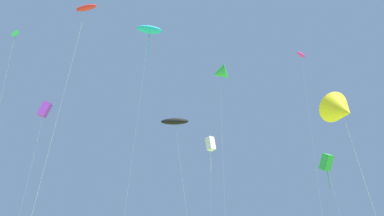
# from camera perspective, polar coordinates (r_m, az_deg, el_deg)

# --- Properties ---
(kite_green_box) EXTENTS (2.01, 3.60, 14.30)m
(kite_green_box) POSITION_cam_1_polar(r_m,az_deg,el_deg) (56.44, 20.80, -8.18)
(kite_green_box) COLOR green
(kite_green_box) RESTS_ON ground
(kite_cyan_parafoil) EXTENTS (4.35, 2.54, 33.91)m
(kite_cyan_parafoil) POSITION_cam_1_polar(r_m,az_deg,el_deg) (57.31, -6.86, 12.37)
(kite_cyan_parafoil) COLOR #1EB7CC
(kite_cyan_parafoil) RESTS_ON ground
(kite_black_parafoil) EXTENTS (4.52, 3.25, 18.72)m
(kite_black_parafoil) POSITION_cam_1_polar(r_m,az_deg,el_deg) (50.66, -2.80, -2.18)
(kite_black_parafoil) COLOR black
(kite_black_parafoil) RESTS_ON ground
(kite_green_delta) EXTENTS (3.33, 3.78, 30.05)m
(kite_green_delta) POSITION_cam_1_polar(r_m,az_deg,el_deg) (59.98, 4.51, 5.65)
(kite_green_delta) COLOR green
(kite_green_delta) RESTS_ON ground
(kite_purple_box) EXTENTS (2.23, 2.32, 24.98)m
(kite_purple_box) POSITION_cam_1_polar(r_m,az_deg,el_deg) (66.70, -22.60, -0.22)
(kite_purple_box) COLOR purple
(kite_purple_box) RESTS_ON ground
(kite_white_box) EXTENTS (1.91, 2.83, 19.49)m
(kite_white_box) POSITION_cam_1_polar(r_m,az_deg,el_deg) (63.05, 2.99, -5.78)
(kite_white_box) COLOR white
(kite_white_box) RESTS_ON ground
(kite_yellow_delta) EXTENTS (2.48, 3.62, 11.02)m
(kite_yellow_delta) POSITION_cam_1_polar(r_m,az_deg,el_deg) (23.86, 22.90, -0.33)
(kite_yellow_delta) COLOR yellow
(kite_yellow_delta) RESTS_ON ground
(kite_green_diamond) EXTENTS (1.82, 2.14, 37.35)m
(kite_green_diamond) POSITION_cam_1_polar(r_m,az_deg,el_deg) (70.28, -26.74, 9.65)
(kite_green_diamond) COLOR green
(kite_green_diamond) RESTS_ON ground
(kite_red_parafoil) EXTENTS (2.95, 1.54, 20.21)m
(kite_red_parafoil) POSITION_cam_1_polar(r_m,az_deg,el_deg) (31.09, -16.69, 15.05)
(kite_red_parafoil) COLOR red
(kite_red_parafoil) RESTS_ON ground
(kite_magenta_parafoil) EXTENTS (2.67, 3.64, 35.34)m
(kite_magenta_parafoil) POSITION_cam_1_polar(r_m,az_deg,el_deg) (70.19, 17.14, 8.12)
(kite_magenta_parafoil) COLOR #E02DA3
(kite_magenta_parafoil) RESTS_ON ground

